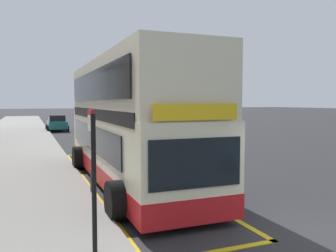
{
  "coord_description": "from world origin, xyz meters",
  "views": [
    {
      "loc": [
        -5.81,
        -5.23,
        2.93
      ],
      "look_at": [
        -1.09,
        6.54,
        2.06
      ],
      "focal_mm": 37.2,
      "sensor_mm": 36.0,
      "label": 1
    }
  ],
  "objects": [
    {
      "name": "bus_bay_markings",
      "position": [
        -2.5,
        7.51,
        0.01
      ],
      "size": [
        2.99,
        14.04,
        0.01
      ],
      "color": "gold",
      "rests_on": "ground"
    },
    {
      "name": "bus_stop_sign",
      "position": [
        -4.74,
        1.18,
        1.71
      ],
      "size": [
        0.09,
        0.51,
        2.65
      ],
      "color": "black",
      "rests_on": "pavement_near"
    },
    {
      "name": "parked_car_black_across",
      "position": [
        2.85,
        30.71,
        0.8
      ],
      "size": [
        2.09,
        4.2,
        1.62
      ],
      "rotation": [
        0.0,
        0.0,
        -0.0
      ],
      "color": "black",
      "rests_on": "ground"
    },
    {
      "name": "pavement_near",
      "position": [
        -7.0,
        32.0,
        0.07
      ],
      "size": [
        6.0,
        76.0,
        0.14
      ],
      "primitive_type": "cube",
      "color": "gray",
      "rests_on": "ground"
    },
    {
      "name": "parked_car_teal_ahead",
      "position": [
        -3.18,
        31.67,
        0.8
      ],
      "size": [
        2.09,
        4.2,
        1.62
      ],
      "rotation": [
        0.0,
        0.0,
        0.05
      ],
      "color": "#196066",
      "rests_on": "ground"
    },
    {
      "name": "parked_car_grey_kerbside",
      "position": [
        3.05,
        25.19,
        0.8
      ],
      "size": [
        2.09,
        4.2,
        1.62
      ],
      "rotation": [
        0.0,
        0.0,
        0.03
      ],
      "color": "slate",
      "rests_on": "ground"
    },
    {
      "name": "double_decker_bus",
      "position": [
        -2.46,
        7.09,
        2.07
      ],
      "size": [
        3.25,
        11.22,
        4.4
      ],
      "color": "beige",
      "rests_on": "ground"
    },
    {
      "name": "ground_plane",
      "position": [
        0.0,
        32.0,
        0.0
      ],
      "size": [
        260.0,
        260.0,
        0.0
      ],
      "primitive_type": "plane",
      "color": "#28282B"
    }
  ]
}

